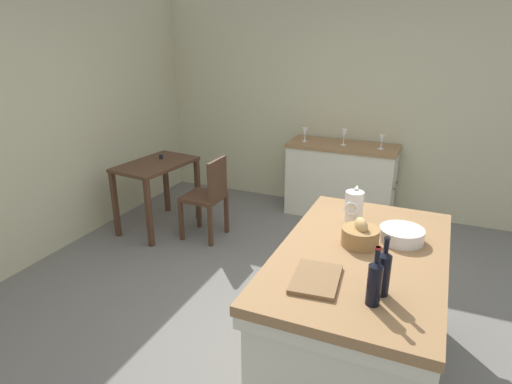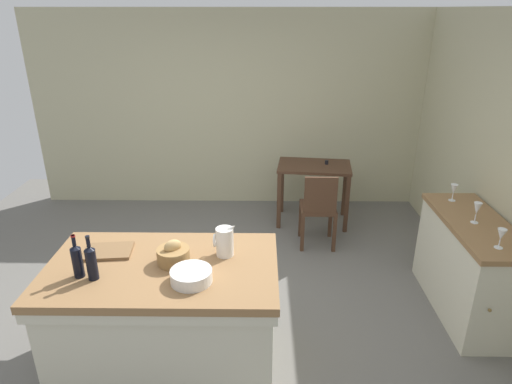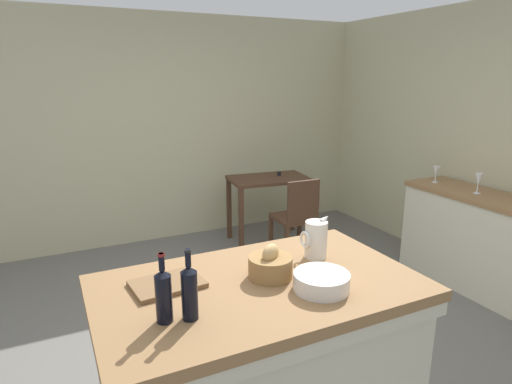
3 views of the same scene
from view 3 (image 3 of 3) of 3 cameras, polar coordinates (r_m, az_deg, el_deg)
ground_plane at (r=3.34m, az=0.32°, el=-19.98°), size 6.76×6.76×0.00m
wall_back at (r=5.24m, az=-12.48°, el=7.87°), size 5.32×0.12×2.60m
island_table at (r=2.50m, az=0.39°, el=-20.15°), size 1.66×0.99×0.88m
side_cabinet at (r=4.55m, az=26.41°, el=-5.49°), size 0.52×1.30×0.89m
writing_desk at (r=5.08m, az=1.67°, el=0.49°), size 0.96×0.66×0.83m
wooden_chair at (r=4.57m, az=5.36°, el=-3.24°), size 0.41×0.41×0.91m
pitcher at (r=2.57m, az=7.83°, el=-6.11°), size 0.17×0.13×0.26m
wash_bowl at (r=2.23m, az=8.56°, el=-11.50°), size 0.28×0.28×0.09m
bread_basket at (r=2.32m, az=1.90°, el=-9.55°), size 0.23×0.23×0.18m
cutting_board at (r=2.30m, az=-11.53°, el=-11.71°), size 0.37×0.28×0.02m
wine_bottle_dark at (r=1.95m, az=-8.71°, el=-12.71°), size 0.07×0.07×0.33m
wine_bottle_amber at (r=1.95m, az=-12.01°, el=-12.99°), size 0.07×0.07×0.32m
wine_glass_left at (r=4.36m, az=27.11°, el=1.45°), size 0.07×0.07×0.19m
wine_glass_middle at (r=4.65m, az=22.50°, el=2.52°), size 0.07×0.07×0.16m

